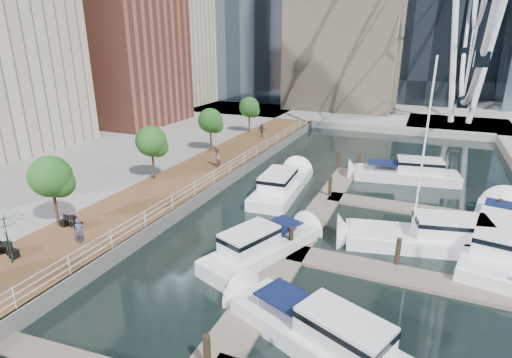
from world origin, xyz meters
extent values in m
plane|color=black|center=(0.00, 0.00, 0.00)|extent=(520.00, 520.00, 0.00)
cube|color=brown|center=(-9.00, 15.00, 0.50)|extent=(6.00, 60.00, 1.00)
cube|color=#595954|center=(-6.00, 15.00, 0.50)|extent=(0.25, 60.00, 1.00)
cube|color=gray|center=(0.00, 102.00, 0.50)|extent=(200.00, 114.00, 1.00)
cube|color=gray|center=(14.00, 52.00, 0.50)|extent=(14.00, 12.00, 1.00)
cube|color=#6D6051|center=(3.00, 10.00, 0.10)|extent=(2.00, 32.00, 0.20)
cube|color=#6D6051|center=(9.00, 8.00, 0.10)|extent=(12.00, 2.00, 0.20)
cube|color=#6D6051|center=(9.00, 18.00, 0.10)|extent=(12.00, 2.00, 0.20)
cube|color=brown|center=(-30.00, 34.00, 11.00)|extent=(12.00, 14.00, 20.00)
cube|color=#BCAD8E|center=(-36.00, 50.00, 15.00)|extent=(14.00, 16.00, 28.00)
cylinder|color=white|center=(11.50, 52.00, 14.00)|extent=(0.80, 0.80, 26.00)
cylinder|color=white|center=(16.50, 52.00, 14.00)|extent=(0.80, 0.80, 26.00)
cylinder|color=#3F2B1C|center=(-11.40, 4.00, 2.20)|extent=(0.20, 0.20, 2.40)
sphere|color=#265B1E|center=(-11.40, 4.00, 4.30)|extent=(2.60, 2.60, 2.60)
cylinder|color=#3F2B1C|center=(-11.40, 14.00, 2.20)|extent=(0.20, 0.20, 2.40)
sphere|color=#265B1E|center=(-11.40, 14.00, 4.30)|extent=(2.60, 2.60, 2.60)
cylinder|color=#3F2B1C|center=(-11.40, 24.00, 2.20)|extent=(0.20, 0.20, 2.40)
sphere|color=#265B1E|center=(-11.40, 24.00, 4.30)|extent=(2.60, 2.60, 2.60)
cylinder|color=#3F2B1C|center=(-11.40, 34.00, 2.20)|extent=(0.20, 0.20, 2.40)
sphere|color=#265B1E|center=(-11.40, 34.00, 4.30)|extent=(2.60, 2.60, 2.60)
imported|color=#45455C|center=(-8.05, 2.61, 1.81)|extent=(0.70, 0.61, 1.63)
imported|color=#8B6D60|center=(-8.08, 19.11, 1.96)|extent=(0.80, 0.99, 1.93)
imported|color=#30353C|center=(-8.82, 32.05, 1.84)|extent=(1.04, 0.57, 1.68)
imported|color=#0E3622|center=(-9.80, -0.44, 2.37)|extent=(3.93, 3.96, 2.73)
camera|label=1|loc=(9.50, -12.42, 12.20)|focal=28.00mm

